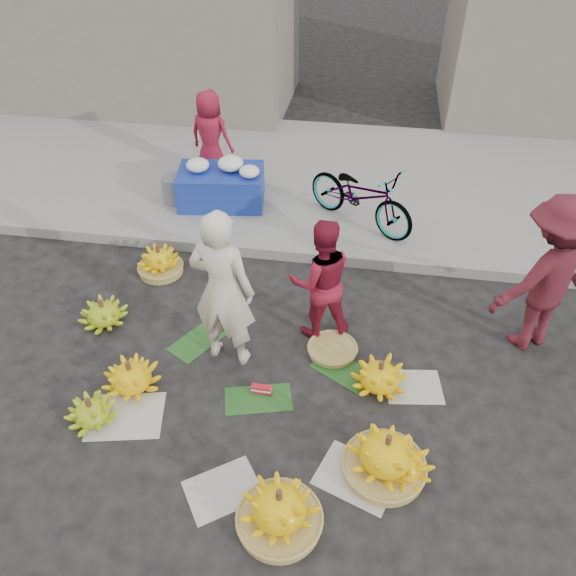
# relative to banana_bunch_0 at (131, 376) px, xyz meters

# --- Properties ---
(ground) EXTENTS (80.00, 80.00, 0.00)m
(ground) POSITION_rel_banana_bunch_0_xyz_m (1.36, 0.24, -0.15)
(ground) COLOR black
(ground) RESTS_ON ground
(curb) EXTENTS (40.00, 0.25, 0.15)m
(curb) POSITION_rel_banana_bunch_0_xyz_m (1.36, 2.44, -0.08)
(curb) COLOR gray
(curb) RESTS_ON ground
(sidewalk) EXTENTS (40.00, 4.00, 0.12)m
(sidewalk) POSITION_rel_banana_bunch_0_xyz_m (1.36, 4.54, -0.09)
(sidewalk) COLOR gray
(sidewalk) RESTS_ON ground
(newspaper_scatter) EXTENTS (3.20, 1.80, 0.00)m
(newspaper_scatter) POSITION_rel_banana_bunch_0_xyz_m (1.36, -0.56, -0.15)
(newspaper_scatter) COLOR beige
(newspaper_scatter) RESTS_ON ground
(banana_leaves) EXTENTS (2.00, 1.00, 0.00)m
(banana_leaves) POSITION_rel_banana_bunch_0_xyz_m (1.26, 0.44, -0.15)
(banana_leaves) COLOR #1B4C19
(banana_leaves) RESTS_ON ground
(banana_bunch_0) EXTENTS (0.68, 0.68, 0.35)m
(banana_bunch_0) POSITION_rel_banana_bunch_0_xyz_m (0.00, 0.00, 0.00)
(banana_bunch_0) COLOR yellow
(banana_bunch_0) RESTS_ON ground
(banana_bunch_1) EXTENTS (0.58, 0.58, 0.30)m
(banana_bunch_1) POSITION_rel_banana_bunch_0_xyz_m (-0.22, -0.45, -0.03)
(banana_bunch_1) COLOR #7EA117
(banana_bunch_1) RESTS_ON ground
(banana_bunch_2) EXTENTS (0.67, 0.67, 0.46)m
(banana_bunch_2) POSITION_rel_banana_bunch_0_xyz_m (1.68, -1.17, 0.05)
(banana_bunch_2) COLOR #A18543
(banana_bunch_2) RESTS_ON ground
(banana_bunch_3) EXTENTS (0.55, 0.55, 0.32)m
(banana_bunch_3) POSITION_rel_banana_bunch_0_xyz_m (2.64, -0.54, -0.02)
(banana_bunch_3) COLOR yellow
(banana_bunch_3) RESTS_ON ground
(banana_bunch_4) EXTENTS (0.76, 0.76, 0.48)m
(banana_bunch_4) POSITION_rel_banana_bunch_0_xyz_m (2.49, -0.56, 0.06)
(banana_bunch_4) COLOR #A18543
(banana_bunch_4) RESTS_ON ground
(banana_bunch_5) EXTENTS (0.64, 0.64, 0.35)m
(banana_bunch_5) POSITION_rel_banana_bunch_0_xyz_m (2.41, 0.39, -0.00)
(banana_bunch_5) COLOR yellow
(banana_bunch_5) RESTS_ON ground
(banana_bunch_6) EXTENTS (0.59, 0.59, 0.32)m
(banana_bunch_6) POSITION_rel_banana_bunch_0_xyz_m (-0.66, 0.85, -0.01)
(banana_bunch_6) COLOR #7EA117
(banana_bunch_6) RESTS_ON ground
(banana_bunch_7) EXTENTS (0.54, 0.54, 0.39)m
(banana_bunch_7) POSITION_rel_banana_bunch_0_xyz_m (-0.35, 1.85, 0.01)
(banana_bunch_7) COLOR #A18543
(banana_bunch_7) RESTS_ON ground
(basket_spare) EXTENTS (0.67, 0.67, 0.06)m
(basket_spare) POSITION_rel_banana_bunch_0_xyz_m (1.91, 0.80, -0.12)
(basket_spare) COLOR #A18543
(basket_spare) RESTS_ON ground
(incense_stack) EXTENTS (0.20, 0.07, 0.08)m
(incense_stack) POSITION_rel_banana_bunch_0_xyz_m (1.28, 0.13, -0.11)
(incense_stack) COLOR red
(incense_stack) RESTS_ON ground
(vendor_cream) EXTENTS (0.70, 0.51, 1.77)m
(vendor_cream) POSITION_rel_banana_bunch_0_xyz_m (0.83, 0.58, 0.73)
(vendor_cream) COLOR silver
(vendor_cream) RESTS_ON ground
(vendor_red) EXTENTS (0.82, 0.72, 1.41)m
(vendor_red) POSITION_rel_banana_bunch_0_xyz_m (1.72, 1.10, 0.55)
(vendor_red) COLOR maroon
(vendor_red) RESTS_ON ground
(man_striped) EXTENTS (1.31, 1.15, 1.76)m
(man_striped) POSITION_rel_banana_bunch_0_xyz_m (3.95, 1.31, 0.73)
(man_striped) COLOR maroon
(man_striped) RESTS_ON ground
(flower_table) EXTENTS (1.28, 0.90, 0.69)m
(flower_table) POSITION_rel_banana_bunch_0_xyz_m (0.05, 3.44, 0.25)
(flower_table) COLOR navy
(flower_table) RESTS_ON sidewalk
(grey_bucket) EXTENTS (0.34, 0.34, 0.39)m
(grey_bucket) POSITION_rel_banana_bunch_0_xyz_m (-0.63, 3.35, 0.16)
(grey_bucket) COLOR slate
(grey_bucket) RESTS_ON sidewalk
(flower_vendor) EXTENTS (0.74, 0.57, 1.34)m
(flower_vendor) POSITION_rel_banana_bunch_0_xyz_m (-0.27, 4.17, 0.64)
(flower_vendor) COLOR maroon
(flower_vendor) RESTS_ON sidewalk
(bicycle) EXTENTS (1.41, 1.71, 0.88)m
(bicycle) POSITION_rel_banana_bunch_0_xyz_m (2.03, 3.18, 0.41)
(bicycle) COLOR gray
(bicycle) RESTS_ON sidewalk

